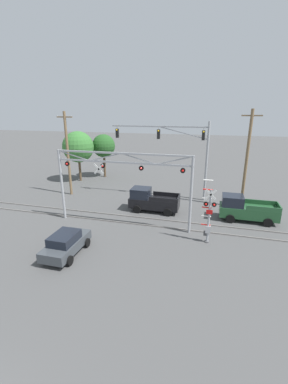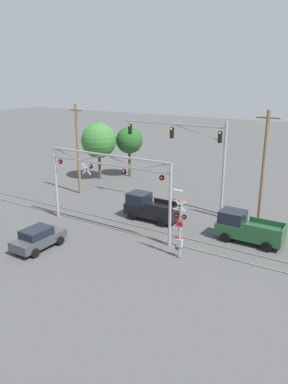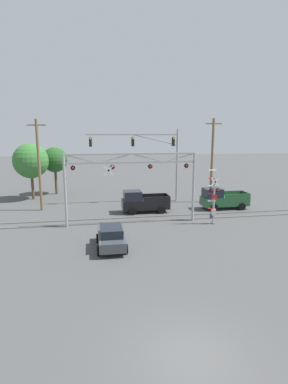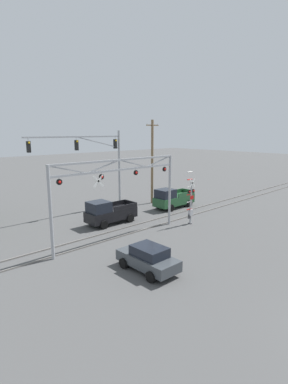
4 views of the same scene
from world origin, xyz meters
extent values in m
plane|color=#4C4C4C|center=(0.00, 0.00, 0.00)|extent=(200.00, 200.00, 0.00)
cube|color=gray|center=(0.00, 16.48, 0.05)|extent=(80.00, 0.08, 0.10)
cube|color=gray|center=(0.00, 17.91, 0.05)|extent=(80.00, 0.08, 0.10)
cylinder|color=#9EA0A5|center=(-5.54, 16.19, 3.07)|extent=(0.21, 0.21, 6.15)
cylinder|color=#9EA0A5|center=(5.54, 16.19, 3.07)|extent=(0.21, 0.21, 6.15)
cube|color=#9EA0A5|center=(0.00, 16.19, 5.36)|extent=(11.29, 0.14, 0.14)
cube|color=#9EA0A5|center=(0.00, 16.19, 6.08)|extent=(11.29, 0.14, 0.14)
cube|color=#9EA0A5|center=(-4.15, 16.19, 5.72)|extent=(2.79, 0.08, 0.80)
cube|color=#9EA0A5|center=(-1.38, 16.19, 5.72)|extent=(2.79, 0.08, 0.80)
cube|color=#9EA0A5|center=(1.38, 16.19, 5.72)|extent=(2.79, 0.08, 0.80)
cube|color=#9EA0A5|center=(4.15, 16.19, 5.72)|extent=(2.79, 0.08, 0.80)
cylinder|color=black|center=(-4.83, 16.19, 5.00)|extent=(0.38, 0.10, 0.38)
sphere|color=red|center=(-4.83, 16.12, 5.00)|extent=(0.18, 0.18, 0.18)
cylinder|color=#9EA0A5|center=(-4.83, 16.19, 5.24)|extent=(0.04, 0.04, 0.10)
cylinder|color=black|center=(-1.61, 16.19, 5.00)|extent=(0.38, 0.10, 0.38)
sphere|color=red|center=(-1.61, 16.12, 5.00)|extent=(0.18, 0.18, 0.18)
cylinder|color=#9EA0A5|center=(-1.61, 16.19, 5.24)|extent=(0.04, 0.04, 0.10)
cylinder|color=black|center=(1.61, 16.19, 5.00)|extent=(0.38, 0.10, 0.38)
sphere|color=red|center=(1.61, 16.12, 5.00)|extent=(0.18, 0.18, 0.18)
cylinder|color=#9EA0A5|center=(1.61, 16.19, 5.24)|extent=(0.04, 0.04, 0.10)
cylinder|color=black|center=(4.83, 16.19, 5.00)|extent=(0.38, 0.10, 0.38)
sphere|color=red|center=(4.83, 16.12, 5.00)|extent=(0.18, 0.18, 0.18)
cylinder|color=#9EA0A5|center=(4.83, 16.19, 5.24)|extent=(0.04, 0.04, 0.10)
cube|color=white|center=(-1.94, 16.09, 4.74)|extent=(0.88, 0.03, 0.88)
cube|color=white|center=(-1.94, 16.09, 4.74)|extent=(0.88, 0.03, 0.88)
cylinder|color=black|center=(-1.94, 16.07, 4.74)|extent=(0.04, 0.04, 0.02)
cylinder|color=#9EA0A5|center=(6.98, 14.95, 2.04)|extent=(0.16, 0.16, 4.08)
cylinder|color=#59595B|center=(6.98, 14.95, 0.05)|extent=(0.35, 0.35, 0.10)
cube|color=white|center=(6.98, 14.84, 3.73)|extent=(0.78, 0.03, 0.78)
cube|color=white|center=(6.98, 14.84, 3.73)|extent=(0.78, 0.03, 0.78)
cylinder|color=black|center=(6.98, 14.81, 3.73)|extent=(0.04, 0.04, 0.02)
cylinder|color=black|center=(6.70, 14.95, 2.98)|extent=(0.32, 0.09, 0.32)
sphere|color=red|center=(6.70, 14.89, 2.98)|extent=(0.16, 0.16, 0.16)
cylinder|color=black|center=(7.26, 14.95, 2.98)|extent=(0.32, 0.09, 0.32)
sphere|color=red|center=(7.26, 14.89, 2.98)|extent=(0.16, 0.16, 0.16)
cube|color=#9EA0A5|center=(6.98, 14.95, 2.98)|extent=(0.64, 0.06, 0.06)
cube|color=red|center=(6.98, 14.85, 2.43)|extent=(0.44, 0.02, 0.32)
cube|color=#B2B2B7|center=(6.98, 14.95, 1.05)|extent=(0.36, 0.28, 0.56)
cylinder|color=red|center=(6.80, 14.95, 1.38)|extent=(0.67, 0.09, 0.10)
cylinder|color=white|center=(6.78, 14.95, 2.05)|extent=(0.67, 0.09, 0.10)
cylinder|color=red|center=(6.77, 14.95, 2.72)|extent=(0.67, 0.09, 0.10)
cylinder|color=white|center=(6.76, 14.95, 3.38)|extent=(0.67, 0.09, 0.10)
cylinder|color=red|center=(6.75, 14.95, 4.05)|extent=(0.67, 0.09, 0.10)
cylinder|color=white|center=(6.73, 14.95, 4.72)|extent=(0.67, 0.09, 0.10)
cube|color=#3F3F42|center=(6.81, 14.95, 0.70)|extent=(0.24, 0.12, 0.36)
cylinder|color=#9EA0A5|center=(6.34, 24.33, 4.12)|extent=(0.24, 0.24, 8.23)
cube|color=#9EA0A5|center=(1.23, 24.33, 7.63)|extent=(10.22, 0.14, 0.14)
cube|color=#9EA0A5|center=(3.78, 24.33, 7.03)|extent=(5.13, 0.08, 1.28)
cylinder|color=#9EA0A5|center=(-3.38, 24.33, 7.48)|extent=(0.04, 0.04, 0.30)
cube|color=black|center=(-3.38, 24.33, 6.85)|extent=(0.30, 0.26, 0.97)
sphere|color=yellow|center=(-3.38, 24.17, 7.20)|extent=(0.18, 0.18, 0.18)
cylinder|color=#9EA0A5|center=(1.23, 24.33, 7.48)|extent=(0.04, 0.04, 0.30)
cube|color=black|center=(1.23, 24.33, 6.85)|extent=(0.30, 0.26, 0.97)
sphere|color=yellow|center=(1.23, 24.17, 7.20)|extent=(0.18, 0.18, 0.18)
cylinder|color=#9EA0A5|center=(5.84, 24.33, 7.48)|extent=(0.04, 0.04, 0.30)
cube|color=black|center=(5.84, 24.33, 6.85)|extent=(0.30, 0.26, 0.97)
sphere|color=yellow|center=(5.84, 24.17, 7.20)|extent=(0.18, 0.18, 0.18)
cube|color=black|center=(1.87, 19.86, 0.84)|extent=(4.69, 1.81, 0.92)
cube|color=black|center=(0.54, 19.86, 1.75)|extent=(1.73, 1.66, 0.91)
cube|color=black|center=(2.83, 19.00, 1.50)|extent=(2.55, 0.08, 0.41)
cube|color=black|center=(2.83, 20.73, 1.50)|extent=(2.55, 0.08, 0.41)
cube|color=black|center=(4.16, 19.86, 1.50)|extent=(0.10, 1.73, 0.41)
cylinder|color=black|center=(0.41, 18.95, 0.38)|extent=(0.75, 0.24, 0.75)
cylinder|color=black|center=(0.41, 20.78, 0.38)|extent=(0.75, 0.24, 0.75)
cylinder|color=black|center=(3.32, 18.95, 0.38)|extent=(0.75, 0.24, 0.75)
cylinder|color=black|center=(3.32, 20.78, 0.38)|extent=(0.75, 0.24, 0.75)
cube|color=#23512D|center=(10.28, 19.83, 0.84)|extent=(4.85, 1.81, 0.92)
cube|color=black|center=(8.90, 19.83, 1.75)|extent=(1.79, 1.66, 0.91)
cube|color=#23512D|center=(11.27, 18.97, 1.50)|extent=(2.65, 0.08, 0.41)
cube|color=#23512D|center=(11.27, 20.70, 1.50)|extent=(2.65, 0.08, 0.41)
cube|color=#23512D|center=(12.65, 19.83, 1.50)|extent=(0.10, 1.73, 0.41)
cylinder|color=black|center=(8.77, 18.92, 0.38)|extent=(0.75, 0.24, 0.75)
cylinder|color=black|center=(8.77, 20.75, 0.38)|extent=(0.75, 0.24, 0.75)
cylinder|color=black|center=(11.78, 18.92, 0.38)|extent=(0.75, 0.24, 0.75)
cylinder|color=black|center=(11.78, 20.75, 0.38)|extent=(0.75, 0.24, 0.75)
cube|color=#3D4247|center=(-2.14, 10.86, 0.64)|extent=(1.74, 3.93, 0.65)
cube|color=black|center=(-2.14, 10.71, 1.25)|extent=(1.48, 2.05, 0.58)
cylinder|color=black|center=(-3.02, 12.05, 0.32)|extent=(0.24, 0.64, 0.64)
cylinder|color=black|center=(-1.26, 12.05, 0.32)|extent=(0.24, 0.64, 0.64)
cylinder|color=black|center=(-3.02, 9.68, 0.32)|extent=(0.24, 0.64, 0.64)
cylinder|color=black|center=(-1.26, 9.68, 0.32)|extent=(0.24, 0.64, 0.64)
cylinder|color=brown|center=(-8.51, 22.42, 4.58)|extent=(0.28, 0.28, 9.17)
cube|color=brown|center=(-8.51, 22.42, 8.57)|extent=(1.80, 0.12, 0.12)
cylinder|color=silver|center=(-9.33, 22.42, 8.67)|extent=(0.08, 0.08, 0.12)
cylinder|color=silver|center=(-7.69, 22.42, 8.67)|extent=(0.08, 0.08, 0.12)
cylinder|color=brown|center=(10.01, 23.01, 4.70)|extent=(0.28, 0.28, 9.41)
cube|color=brown|center=(10.01, 23.01, 8.81)|extent=(1.80, 0.12, 0.12)
cylinder|color=silver|center=(9.19, 23.01, 8.91)|extent=(0.08, 0.08, 0.12)
cylinder|color=silver|center=(10.83, 23.01, 8.91)|extent=(0.08, 0.08, 0.12)
cylinder|color=brown|center=(-7.98, 30.90, 1.67)|extent=(0.32, 0.32, 3.34)
sphere|color=#265623|center=(-7.98, 30.90, 4.46)|extent=(3.20, 3.20, 3.20)
cylinder|color=brown|center=(-10.37, 28.07, 1.59)|extent=(0.32, 0.32, 3.17)
sphere|color=#387533|center=(-10.37, 28.07, 4.60)|extent=(4.09, 4.09, 4.09)
camera|label=1|loc=(6.87, -2.56, 9.35)|focal=24.00mm
camera|label=2|loc=(17.22, -5.78, 11.78)|focal=35.00mm
camera|label=3|loc=(-3.25, -8.82, 7.78)|focal=28.00mm
camera|label=4|loc=(-13.54, -1.20, 8.15)|focal=28.00mm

